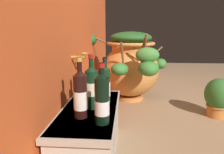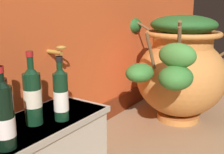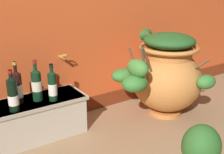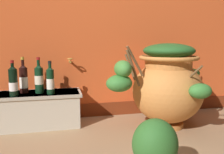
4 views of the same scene
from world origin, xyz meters
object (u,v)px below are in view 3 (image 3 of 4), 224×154
(terracotta_urn, at_px, (166,74))
(potted_shrub, at_px, (201,150))
(wine_bottle_back, at_px, (36,84))
(wine_bottle_right, at_px, (13,94))
(wine_bottle_left, at_px, (17,87))
(wine_bottle_middle, at_px, (52,85))

(terracotta_urn, bearing_deg, potted_shrub, -119.18)
(wine_bottle_back, height_order, potted_shrub, wine_bottle_back)
(wine_bottle_right, relative_size, wine_bottle_back, 0.95)
(wine_bottle_left, bearing_deg, wine_bottle_back, -14.82)
(wine_bottle_middle, distance_m, potted_shrub, 1.20)
(wine_bottle_back, bearing_deg, potted_shrub, -56.73)
(terracotta_urn, height_order, wine_bottle_back, terracotta_urn)
(wine_bottle_back, distance_m, potted_shrub, 1.32)
(wine_bottle_right, bearing_deg, wine_bottle_middle, 3.14)
(wine_bottle_back, bearing_deg, wine_bottle_right, -157.10)
(wine_bottle_left, xyz_separation_m, wine_bottle_right, (-0.07, -0.13, 0.00))
(wine_bottle_left, height_order, potted_shrub, wine_bottle_left)
(wine_bottle_middle, relative_size, wine_bottle_back, 0.91)
(terracotta_urn, xyz_separation_m, wine_bottle_right, (-1.38, 0.17, 0.06))
(potted_shrub, bearing_deg, wine_bottle_back, 123.27)
(terracotta_urn, xyz_separation_m, wine_bottle_back, (-1.17, 0.26, 0.06))
(wine_bottle_right, bearing_deg, terracotta_urn, -6.84)
(wine_bottle_left, relative_size, potted_shrub, 0.91)
(terracotta_urn, distance_m, wine_bottle_back, 1.20)
(terracotta_urn, bearing_deg, wine_bottle_back, 167.68)
(wine_bottle_back, bearing_deg, wine_bottle_left, 165.18)
(wine_bottle_middle, bearing_deg, wine_bottle_left, 155.94)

